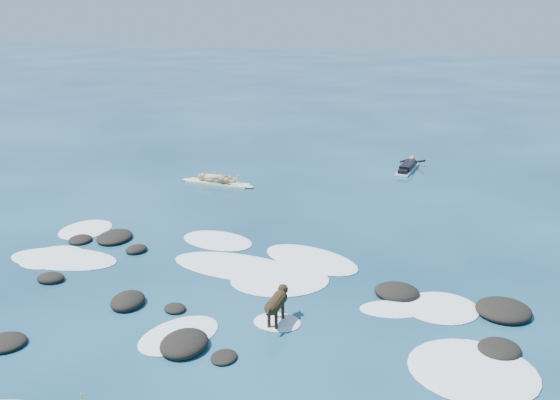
% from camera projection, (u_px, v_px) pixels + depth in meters
% --- Properties ---
extents(ground, '(160.00, 160.00, 0.00)m').
position_uv_depth(ground, '(252.00, 278.00, 16.33)').
color(ground, '#0A2642').
rests_on(ground, ground).
extents(reef_rocks, '(13.21, 7.39, 0.38)m').
position_uv_depth(reef_rocks, '(231.00, 298.00, 15.07)').
color(reef_rocks, black).
rests_on(reef_rocks, ground).
extents(breaking_foam, '(14.28, 7.59, 0.12)m').
position_uv_depth(breaking_foam, '(242.00, 279.00, 16.26)').
color(breaking_foam, white).
rests_on(breaking_foam, ground).
extents(standing_surfer_rig, '(3.15, 0.68, 1.79)m').
position_uv_depth(standing_surfer_rig, '(217.00, 167.00, 24.58)').
color(standing_surfer_rig, beige).
rests_on(standing_surfer_rig, ground).
extents(paddling_surfer_rig, '(1.17, 2.62, 0.45)m').
position_uv_depth(paddling_surfer_rig, '(408.00, 167.00, 26.84)').
color(paddling_surfer_rig, silver).
rests_on(paddling_surfer_rig, ground).
extents(dog, '(0.33, 1.28, 0.81)m').
position_uv_depth(dog, '(277.00, 302.00, 13.88)').
color(dog, black).
rests_on(dog, ground).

